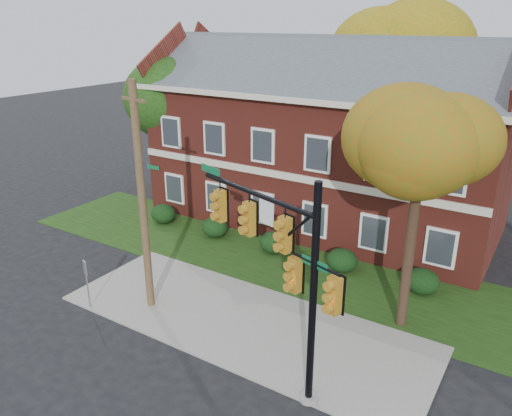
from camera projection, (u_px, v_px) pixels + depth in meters
The scene contains 15 objects.
ground at pixel (227, 336), 17.66m from camera, with size 120.00×120.00×0.00m, color black.
sidewalk at pixel (242, 321), 18.44m from camera, with size 14.00×5.00×0.08m, color gray.
grass_strip at pixel (304, 268), 22.40m from camera, with size 30.00×6.00×0.04m, color #193811.
apartment_building at pixel (325, 130), 26.33m from camera, with size 18.80×8.80×9.74m.
hedge_far_left at pixel (163, 214), 27.26m from camera, with size 1.40×1.26×1.05m, color black.
hedge_left at pixel (215, 227), 25.51m from camera, with size 1.40×1.26×1.05m, color black.
hedge_center at pixel (274, 243), 23.77m from camera, with size 1.40×1.26×1.05m, color black.
hedge_right at pixel (342, 260), 22.02m from camera, with size 1.40×1.26×1.05m, color black.
hedge_far_right at pixel (422, 281), 20.27m from camera, with size 1.40×1.26×1.05m, color black.
tree_near_right at pixel (428, 149), 15.73m from camera, with size 4.50×4.25×8.58m.
tree_left_rear at pixel (169, 87), 29.70m from camera, with size 5.40×5.10×8.88m.
tree_far_rear at pixel (403, 48), 30.48m from camera, with size 6.84×6.46×11.52m.
traffic_signal at pixel (283, 258), 14.07m from camera, with size 5.83×1.99×6.77m.
utility_pole at pixel (142, 200), 17.95m from camera, with size 1.34×0.37×8.66m.
sign_post at pixel (86, 277), 18.84m from camera, with size 0.29×0.14×2.05m.
Camera 1 is at (8.84, -12.03, 10.53)m, focal length 35.00 mm.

